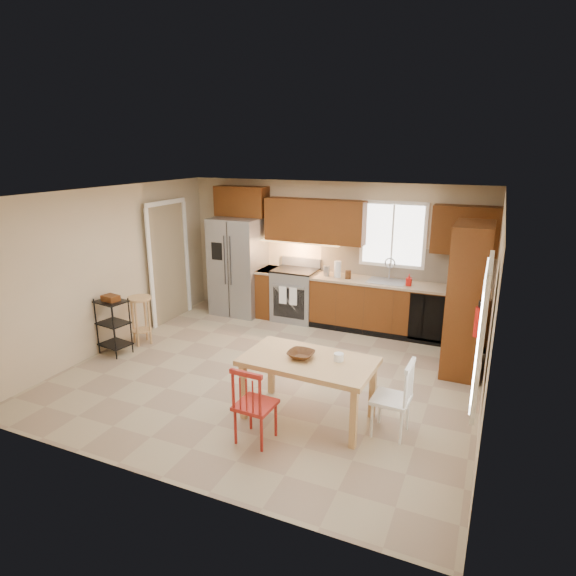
# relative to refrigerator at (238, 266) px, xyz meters

# --- Properties ---
(floor) EXTENTS (5.50, 5.50, 0.00)m
(floor) POSITION_rel_refrigerator_xyz_m (1.70, -2.12, -0.91)
(floor) COLOR tan
(floor) RESTS_ON ground
(ceiling) EXTENTS (5.50, 5.00, 0.02)m
(ceiling) POSITION_rel_refrigerator_xyz_m (1.70, -2.12, 1.59)
(ceiling) COLOR silver
(ceiling) RESTS_ON ground
(wall_back) EXTENTS (5.50, 0.02, 2.50)m
(wall_back) POSITION_rel_refrigerator_xyz_m (1.70, 0.38, 0.34)
(wall_back) COLOR #CCB793
(wall_back) RESTS_ON ground
(wall_front) EXTENTS (5.50, 0.02, 2.50)m
(wall_front) POSITION_rel_refrigerator_xyz_m (1.70, -4.62, 0.34)
(wall_front) COLOR #CCB793
(wall_front) RESTS_ON ground
(wall_left) EXTENTS (0.02, 5.00, 2.50)m
(wall_left) POSITION_rel_refrigerator_xyz_m (-1.05, -2.12, 0.34)
(wall_left) COLOR #CCB793
(wall_left) RESTS_ON ground
(wall_right) EXTENTS (0.02, 5.00, 2.50)m
(wall_right) POSITION_rel_refrigerator_xyz_m (4.45, -2.12, 0.34)
(wall_right) COLOR #CCB793
(wall_right) RESTS_ON ground
(refrigerator) EXTENTS (0.92, 0.75, 1.82)m
(refrigerator) POSITION_rel_refrigerator_xyz_m (0.00, 0.00, 0.00)
(refrigerator) COLOR gray
(refrigerator) RESTS_ON floor
(range_stove) EXTENTS (0.76, 0.63, 0.92)m
(range_stove) POSITION_rel_refrigerator_xyz_m (1.15, 0.06, -0.45)
(range_stove) COLOR gray
(range_stove) RESTS_ON floor
(base_cabinet_narrow) EXTENTS (0.30, 0.60, 0.90)m
(base_cabinet_narrow) POSITION_rel_refrigerator_xyz_m (0.60, 0.08, -0.46)
(base_cabinet_narrow) COLOR #582A10
(base_cabinet_narrow) RESTS_ON floor
(base_cabinet_run) EXTENTS (2.92, 0.60, 0.90)m
(base_cabinet_run) POSITION_rel_refrigerator_xyz_m (2.99, 0.08, -0.46)
(base_cabinet_run) COLOR #582A10
(base_cabinet_run) RESTS_ON floor
(dishwasher) EXTENTS (0.60, 0.02, 0.78)m
(dishwasher) POSITION_rel_refrigerator_xyz_m (3.55, -0.22, -0.46)
(dishwasher) COLOR black
(dishwasher) RESTS_ON floor
(backsplash) EXTENTS (2.92, 0.03, 0.55)m
(backsplash) POSITION_rel_refrigerator_xyz_m (2.99, 0.36, 0.27)
(backsplash) COLOR beige
(backsplash) RESTS_ON wall_back
(upper_over_fridge) EXTENTS (1.00, 0.35, 0.55)m
(upper_over_fridge) POSITION_rel_refrigerator_xyz_m (0.00, 0.20, 1.19)
(upper_over_fridge) COLOR #572F0E
(upper_over_fridge) RESTS_ON wall_back
(upper_left_block) EXTENTS (1.80, 0.35, 0.75)m
(upper_left_block) POSITION_rel_refrigerator_xyz_m (1.45, 0.20, 0.92)
(upper_left_block) COLOR #572F0E
(upper_left_block) RESTS_ON wall_back
(upper_right_block) EXTENTS (1.00, 0.35, 0.75)m
(upper_right_block) POSITION_rel_refrigerator_xyz_m (3.95, 0.20, 0.92)
(upper_right_block) COLOR #572F0E
(upper_right_block) RESTS_ON wall_back
(window_back) EXTENTS (1.12, 0.04, 1.12)m
(window_back) POSITION_rel_refrigerator_xyz_m (2.80, 0.35, 0.74)
(window_back) COLOR white
(window_back) RESTS_ON wall_back
(sink) EXTENTS (0.62, 0.46, 0.16)m
(sink) POSITION_rel_refrigerator_xyz_m (2.80, 0.08, -0.05)
(sink) COLOR gray
(sink) RESTS_ON base_cabinet_run
(undercab_glow) EXTENTS (1.60, 0.30, 0.01)m
(undercab_glow) POSITION_rel_refrigerator_xyz_m (1.15, 0.17, 0.52)
(undercab_glow) COLOR #FFBF66
(undercab_glow) RESTS_ON wall_back
(soap_bottle) EXTENTS (0.09, 0.09, 0.19)m
(soap_bottle) POSITION_rel_refrigerator_xyz_m (3.18, -0.02, 0.09)
(soap_bottle) COLOR #B8120C
(soap_bottle) RESTS_ON base_cabinet_run
(paper_towel) EXTENTS (0.12, 0.12, 0.28)m
(paper_towel) POSITION_rel_refrigerator_xyz_m (1.95, 0.03, 0.13)
(paper_towel) COLOR white
(paper_towel) RESTS_ON base_cabinet_run
(canister_steel) EXTENTS (0.11, 0.11, 0.18)m
(canister_steel) POSITION_rel_refrigerator_xyz_m (1.75, 0.03, 0.08)
(canister_steel) COLOR gray
(canister_steel) RESTS_ON base_cabinet_run
(canister_wood) EXTENTS (0.10, 0.10, 0.14)m
(canister_wood) POSITION_rel_refrigerator_xyz_m (2.15, -0.00, 0.06)
(canister_wood) COLOR #512F15
(canister_wood) RESTS_ON base_cabinet_run
(pantry) EXTENTS (0.50, 0.95, 2.10)m
(pantry) POSITION_rel_refrigerator_xyz_m (4.13, -0.93, 0.14)
(pantry) COLOR #582A10
(pantry) RESTS_ON floor
(fire_extinguisher) EXTENTS (0.12, 0.12, 0.36)m
(fire_extinguisher) POSITION_rel_refrigerator_xyz_m (4.33, -1.98, 0.19)
(fire_extinguisher) COLOR #B8120C
(fire_extinguisher) RESTS_ON wall_right
(window_right) EXTENTS (0.04, 1.02, 1.32)m
(window_right) POSITION_rel_refrigerator_xyz_m (4.38, -3.27, 0.54)
(window_right) COLOR white
(window_right) RESTS_ON wall_right
(doorway) EXTENTS (0.04, 0.95, 2.10)m
(doorway) POSITION_rel_refrigerator_xyz_m (-0.97, -0.82, 0.14)
(doorway) COLOR #8C7A59
(doorway) RESTS_ON wall_left
(dining_table) EXTENTS (1.53, 0.91, 0.73)m
(dining_table) POSITION_rel_refrigerator_xyz_m (2.59, -3.00, -0.54)
(dining_table) COLOR tan
(dining_table) RESTS_ON floor
(chair_red) EXTENTS (0.43, 0.43, 0.88)m
(chair_red) POSITION_rel_refrigerator_xyz_m (2.24, -3.65, -0.47)
(chair_red) COLOR maroon
(chair_red) RESTS_ON floor
(chair_white) EXTENTS (0.43, 0.43, 0.88)m
(chair_white) POSITION_rel_refrigerator_xyz_m (3.54, -2.95, -0.47)
(chair_white) COLOR white
(chair_white) RESTS_ON floor
(table_bowl) EXTENTS (0.32, 0.32, 0.07)m
(table_bowl) POSITION_rel_refrigerator_xyz_m (2.50, -3.00, -0.17)
(table_bowl) COLOR #512F15
(table_bowl) RESTS_ON dining_table
(table_jar) EXTENTS (0.11, 0.11, 0.12)m
(table_jar) POSITION_rel_refrigerator_xyz_m (2.92, -2.91, -0.14)
(table_jar) COLOR white
(table_jar) RESTS_ON dining_table
(bar_stool) EXTENTS (0.39, 0.39, 0.78)m
(bar_stool) POSITION_rel_refrigerator_xyz_m (-0.68, -1.99, -0.52)
(bar_stool) COLOR tan
(bar_stool) RESTS_ON floor
(utility_cart) EXTENTS (0.49, 0.41, 0.88)m
(utility_cart) POSITION_rel_refrigerator_xyz_m (-0.80, -2.47, -0.47)
(utility_cart) COLOR black
(utility_cart) RESTS_ON floor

